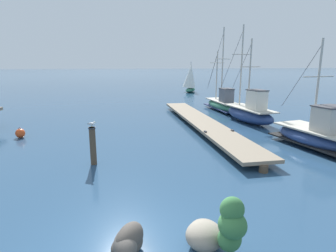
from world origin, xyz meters
The scene contains 11 objects.
floating_dock centered at (5.71, 12.12, 0.36)m, with size 2.10×16.91×0.53m.
fishing_boat_0 centered at (9.57, 12.76, 0.75)m, with size 2.28×7.16×6.94m.
fishing_boat_1 centered at (10.00, 6.41, 0.66)m, with size 2.85×4.99×5.40m.
fishing_boat_3 centered at (9.65, 18.06, 0.63)m, with size 1.67×6.62×7.24m.
mooring_piling centered at (-1.06, 6.13, 0.85)m, with size 0.30×0.30×1.62m.
perched_seagull centered at (-1.06, 6.13, 1.77)m, with size 0.36×0.25×0.27m.
shore_rock_near_right centered at (-0.01, -0.02, 0.30)m, with size 1.05×1.16×0.70m.
shore_rock_far_edge centered at (1.78, -0.08, 0.30)m, with size 1.20×1.29×0.61m.
coastal_shrub centered at (2.15, -0.69, 0.87)m, with size 0.61×0.65×1.50m.
mooring_buoy centered at (-5.42, 11.46, 0.27)m, with size 0.53×0.53×0.60m.
distant_sailboat centered at (11.33, 34.58, 1.94)m, with size 2.93×3.79×4.37m.
Camera 1 is at (-0.25, -5.68, 4.23)m, focal length 30.21 mm.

